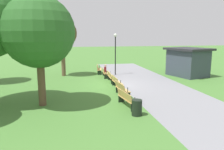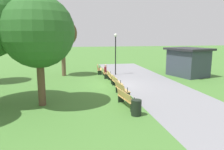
{
  "view_description": "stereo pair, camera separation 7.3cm",
  "coord_description": "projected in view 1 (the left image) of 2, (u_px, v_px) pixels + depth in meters",
  "views": [
    {
      "loc": [
        16.75,
        -3.59,
        3.92
      ],
      "look_at": [
        0.0,
        -0.2,
        0.8
      ],
      "focal_mm": 34.9,
      "sensor_mm": 36.0,
      "label": 1
    },
    {
      "loc": [
        16.76,
        -3.52,
        3.92
      ],
      "look_at": [
        0.0,
        -0.2,
        0.8
      ],
      "focal_mm": 34.9,
      "sensor_mm": 36.0,
      "label": 2
    }
  ],
  "objects": [
    {
      "name": "ground_plane",
      "position": [
        114.0,
        85.0,
        17.55
      ],
      "size": [
        120.0,
        120.0,
        0.0
      ],
      "primitive_type": "plane",
      "color": "#477A33"
    },
    {
      "name": "path_paving",
      "position": [
        149.0,
        83.0,
        18.12
      ],
      "size": [
        25.25,
        5.04,
        0.01
      ],
      "primitive_type": "cube",
      "color": "gray",
      "rests_on": "ground"
    },
    {
      "name": "bench_0",
      "position": [
        99.0,
        69.0,
        22.68
      ],
      "size": [
        1.89,
        0.75,
        0.89
      ],
      "rotation": [
        0.0,
        0.0,
        -0.16
      ],
      "color": "tan",
      "rests_on": "ground"
    },
    {
      "name": "bench_1",
      "position": [
        105.0,
        72.0,
        20.62
      ],
      "size": [
        1.88,
        0.64,
        0.89
      ],
      "rotation": [
        0.0,
        0.0,
        -0.09
      ],
      "color": "tan",
      "rests_on": "ground"
    },
    {
      "name": "bench_2",
      "position": [
        111.0,
        76.0,
        18.52
      ],
      "size": [
        1.86,
        0.53,
        0.89
      ],
      "rotation": [
        0.0,
        0.0,
        -0.03
      ],
      "color": "tan",
      "rests_on": "ground"
    },
    {
      "name": "bench_3",
      "position": [
        116.0,
        82.0,
        16.39
      ],
      "size": [
        1.86,
        0.53,
        0.89
      ],
      "rotation": [
        0.0,
        0.0,
        0.03
      ],
      "color": "tan",
      "rests_on": "ground"
    },
    {
      "name": "bench_4",
      "position": [
        122.0,
        89.0,
        14.23
      ],
      "size": [
        1.88,
        0.64,
        0.89
      ],
      "rotation": [
        0.0,
        0.0,
        0.09
      ],
      "color": "tan",
      "rests_on": "ground"
    },
    {
      "name": "bench_5",
      "position": [
        126.0,
        98.0,
        12.06
      ],
      "size": [
        1.89,
        0.75,
        0.89
      ],
      "rotation": [
        0.0,
        0.0,
        0.16
      ],
      "color": "tan",
      "rests_on": "ground"
    },
    {
      "name": "person_seated",
      "position": [
        106.0,
        70.0,
        20.8
      ],
      "size": [
        0.36,
        0.54,
        1.2
      ],
      "rotation": [
        0.0,
        0.0,
        -0.09
      ],
      "color": "maroon",
      "rests_on": "ground"
    },
    {
      "name": "tree_1",
      "position": [
        62.0,
        34.0,
        20.73
      ],
      "size": [
        2.78,
        2.78,
        5.52
      ],
      "color": "brown",
      "rests_on": "ground"
    },
    {
      "name": "tree_4",
      "position": [
        39.0,
        32.0,
        11.67
      ],
      "size": [
        3.92,
        3.92,
        6.08
      ],
      "color": "brown",
      "rests_on": "ground"
    },
    {
      "name": "lamp_post",
      "position": [
        115.0,
        46.0,
        21.49
      ],
      "size": [
        0.32,
        0.32,
        4.11
      ],
      "color": "black",
      "rests_on": "ground"
    },
    {
      "name": "trash_bin",
      "position": [
        137.0,
        108.0,
        10.76
      ],
      "size": [
        0.51,
        0.51,
        0.79
      ],
      "primitive_type": "cylinder",
      "color": "black",
      "rests_on": "ground"
    },
    {
      "name": "kiosk",
      "position": [
        188.0,
        62.0,
        21.11
      ],
      "size": [
        4.5,
        4.06,
        2.72
      ],
      "rotation": [
        0.0,
        0.0,
        0.29
      ],
      "color": "#38424C",
      "rests_on": "ground"
    }
  ]
}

